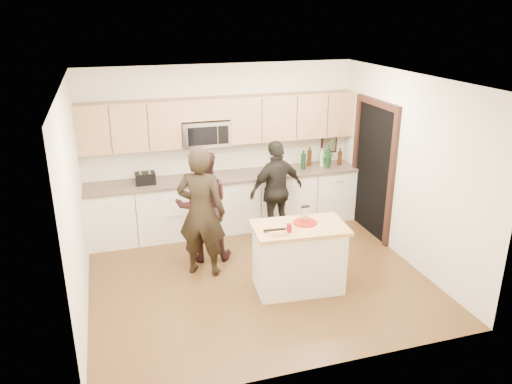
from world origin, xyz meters
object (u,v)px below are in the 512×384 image
object	(u,v)px
island	(299,257)
woman_left	(201,212)
woman_center	(203,206)
woman_right	(277,190)
toaster	(145,178)

from	to	relation	value
island	woman_left	world-z (taller)	woman_left
woman_center	woman_right	size ratio (longest dim) A/B	1.02
woman_left	toaster	bearing A→B (deg)	-37.84
island	woman_center	size ratio (longest dim) A/B	0.76
woman_center	woman_right	world-z (taller)	woman_center
island	woman_left	xyz separation A→B (m)	(-1.12, 0.78, 0.46)
toaster	woman_left	bearing A→B (deg)	-65.40
island	woman_center	world-z (taller)	woman_center
toaster	woman_center	xyz separation A→B (m)	(0.72, -0.91, -0.21)
island	woman_left	size ratio (longest dim) A/B	0.68
woman_left	woman_right	xyz separation A→B (m)	(1.36, 0.80, -0.11)
toaster	woman_center	bearing A→B (deg)	-51.54
toaster	woman_right	size ratio (longest dim) A/B	0.19
island	toaster	distance (m)	2.80
island	woman_left	bearing A→B (deg)	150.01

